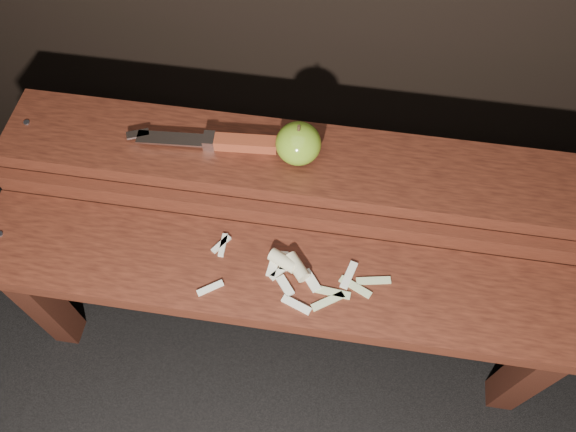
# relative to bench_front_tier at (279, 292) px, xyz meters

# --- Properties ---
(ground) EXTENTS (60.00, 60.00, 0.00)m
(ground) POSITION_rel_bench_front_tier_xyz_m (0.00, 0.06, -0.35)
(ground) COLOR black
(bench_front_tier) EXTENTS (1.20, 0.20, 0.42)m
(bench_front_tier) POSITION_rel_bench_front_tier_xyz_m (0.00, 0.00, 0.00)
(bench_front_tier) COLOR #34150D
(bench_front_tier) RESTS_ON ground
(bench_rear_tier) EXTENTS (1.20, 0.21, 0.50)m
(bench_rear_tier) POSITION_rel_bench_front_tier_xyz_m (0.00, 0.23, 0.06)
(bench_rear_tier) COLOR #34150D
(bench_rear_tier) RESTS_ON ground
(apple) EXTENTS (0.09, 0.09, 0.09)m
(apple) POSITION_rel_bench_front_tier_xyz_m (0.00, 0.23, 0.19)
(apple) COLOR olive
(apple) RESTS_ON bench_rear_tier
(knife) EXTENTS (0.30, 0.05, 0.03)m
(knife) POSITION_rel_bench_front_tier_xyz_m (-0.14, 0.23, 0.16)
(knife) COLOR maroon
(knife) RESTS_ON bench_rear_tier
(apple_scraps) EXTENTS (0.36, 0.14, 0.03)m
(apple_scraps) POSITION_rel_bench_front_tier_xyz_m (0.03, 0.02, 0.08)
(apple_scraps) COLOR beige
(apple_scraps) RESTS_ON bench_front_tier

